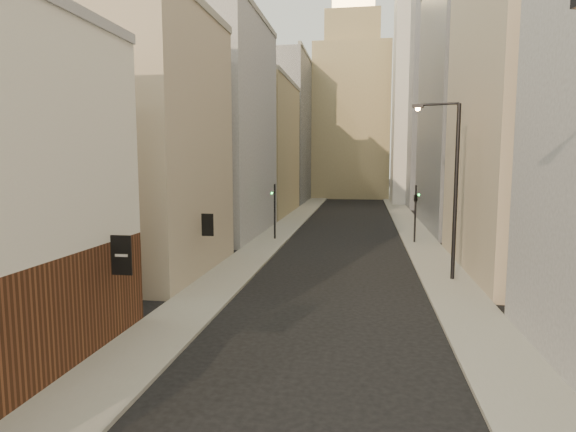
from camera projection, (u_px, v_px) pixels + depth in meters
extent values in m
cube|color=gray|center=(296.00, 218.00, 58.41)|extent=(3.00, 140.00, 0.15)
cube|color=gray|center=(406.00, 220.00, 56.39)|extent=(3.00, 140.00, 0.15)
cube|color=black|center=(121.00, 255.00, 17.91)|extent=(0.80, 0.08, 1.50)
cube|color=black|center=(208.00, 225.00, 27.74)|extent=(0.70, 0.08, 1.30)
cube|color=tan|center=(144.00, 146.00, 29.90)|extent=(8.00, 12.00, 16.00)
cube|color=gray|center=(219.00, 129.00, 45.36)|extent=(8.00, 16.00, 20.00)
cube|color=#99885F|center=(260.00, 149.00, 63.19)|extent=(8.00, 18.00, 17.00)
cube|color=gray|center=(285.00, 131.00, 82.40)|extent=(8.00, 20.00, 24.00)
cube|color=tan|center=(535.00, 113.00, 29.86)|extent=(8.00, 16.00, 20.00)
cube|color=gray|center=(469.00, 102.00, 49.13)|extent=(8.00, 20.00, 26.00)
cube|color=gray|center=(474.00, 43.00, 74.26)|extent=(20.00, 22.00, 50.00)
cube|color=#99885F|center=(352.00, 124.00, 92.23)|extent=(14.00, 14.00, 28.00)
cube|color=#99885F|center=(353.00, 32.00, 90.25)|extent=(10.00, 10.00, 6.00)
cylinder|color=#FFCC72|center=(353.00, 1.00, 89.61)|extent=(8.00, 8.00, 5.00)
cube|color=silver|center=(419.00, 97.00, 76.44)|extent=(8.00, 8.00, 34.00)
cylinder|color=black|center=(456.00, 194.00, 27.81)|extent=(0.23, 0.23, 10.32)
cylinder|color=black|center=(438.00, 104.00, 27.67)|extent=(2.25, 0.71, 0.14)
cube|color=black|center=(418.00, 106.00, 28.13)|extent=(0.67, 0.40, 0.21)
sphere|color=#FF9B3F|center=(418.00, 109.00, 28.15)|extent=(0.28, 0.28, 0.28)
cylinder|color=black|center=(275.00, 212.00, 42.56)|extent=(0.16, 0.16, 5.00)
imported|color=black|center=(275.00, 193.00, 42.37)|extent=(0.42, 0.42, 1.19)
sphere|color=#19E533|center=(272.00, 193.00, 42.41)|extent=(0.16, 0.16, 0.16)
cylinder|color=black|center=(415.00, 215.00, 40.74)|extent=(0.16, 0.16, 5.00)
imported|color=black|center=(416.00, 195.00, 40.54)|extent=(0.55, 0.55, 1.26)
sphere|color=#19E533|center=(419.00, 195.00, 40.51)|extent=(0.16, 0.16, 0.16)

